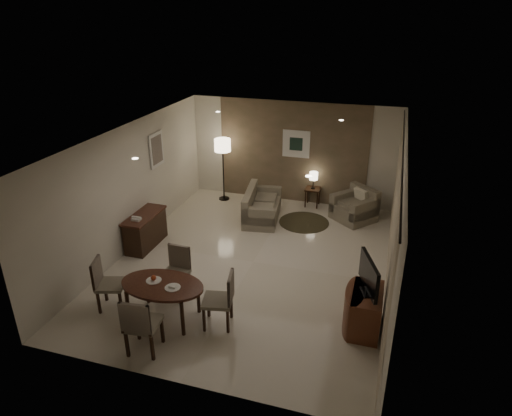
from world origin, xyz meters
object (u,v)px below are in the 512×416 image
(console_desk, at_px, (145,230))
(chair_far, at_px, (175,274))
(chair_left, at_px, (111,284))
(side_table, at_px, (312,197))
(sofa, at_px, (262,204))
(armchair, at_px, (354,205))
(chair_right, at_px, (217,300))
(dining_table, at_px, (164,301))
(floor_lamp, at_px, (223,170))
(tv_cabinet, at_px, (366,311))
(chair_near, at_px, (143,323))

(console_desk, height_order, chair_far, chair_far)
(chair_left, xyz_separation_m, side_table, (2.55, 5.45, -0.22))
(sofa, distance_m, armchair, 2.27)
(chair_right, bearing_deg, armchair, 148.49)
(dining_table, xyz_separation_m, side_table, (1.53, 5.46, -0.09))
(chair_far, xyz_separation_m, side_table, (1.64, 4.81, -0.22))
(chair_left, bearing_deg, chair_far, -72.01)
(sofa, distance_m, floor_lamp, 1.68)
(tv_cabinet, xyz_separation_m, chair_left, (-4.31, -0.70, 0.12))
(console_desk, relative_size, sofa, 0.76)
(console_desk, height_order, armchair, armchair)
(dining_table, xyz_separation_m, sofa, (0.48, 4.32, 0.04))
(chair_near, bearing_deg, chair_far, -89.03)
(dining_table, bearing_deg, side_table, 74.30)
(chair_right, bearing_deg, chair_left, -99.15)
(chair_near, relative_size, chair_left, 1.07)
(chair_right, distance_m, armchair, 5.11)
(tv_cabinet, bearing_deg, chair_left, -170.81)
(chair_right, xyz_separation_m, sofa, (-0.46, 4.23, -0.12))
(armchair, bearing_deg, side_table, -165.75)
(chair_near, height_order, side_table, chair_near)
(chair_near, bearing_deg, armchair, -120.95)
(chair_left, bearing_deg, armchair, -54.04)
(console_desk, relative_size, tv_cabinet, 1.33)
(dining_table, height_order, armchair, armchair)
(side_table, bearing_deg, chair_near, -103.06)
(tv_cabinet, bearing_deg, armchair, 98.45)
(side_table, height_order, floor_lamp, floor_lamp)
(console_desk, height_order, dining_table, console_desk)
(console_desk, xyz_separation_m, dining_table, (1.59, -2.21, -0.04))
(armchair, bearing_deg, chair_far, -82.82)
(tv_cabinet, relative_size, chair_left, 0.95)
(dining_table, relative_size, chair_near, 1.43)
(chair_far, bearing_deg, dining_table, -77.76)
(tv_cabinet, xyz_separation_m, floor_lamp, (-4.17, 4.49, 0.50))
(floor_lamp, bearing_deg, sofa, -32.88)
(dining_table, distance_m, chair_near, 0.82)
(chair_far, xyz_separation_m, floor_lamp, (-0.77, 4.55, 0.38))
(chair_near, xyz_separation_m, side_table, (1.45, 6.26, -0.26))
(chair_left, bearing_deg, side_table, -42.09)
(chair_near, bearing_deg, sofa, -100.91)
(chair_near, relative_size, floor_lamp, 0.59)
(armchair, bearing_deg, dining_table, -78.25)
(dining_table, height_order, chair_left, chair_left)
(console_desk, relative_size, dining_table, 0.83)
(armchair, bearing_deg, chair_right, -69.49)
(chair_far, height_order, floor_lamp, floor_lamp)
(sofa, relative_size, side_table, 3.19)
(chair_right, bearing_deg, chair_near, -55.35)
(tv_cabinet, bearing_deg, console_desk, 162.95)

